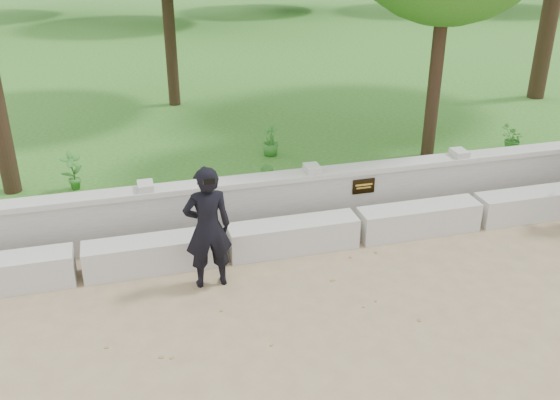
# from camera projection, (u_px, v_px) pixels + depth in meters

# --- Properties ---
(ground) EXTENTS (80.00, 80.00, 0.00)m
(ground) POSITION_uv_depth(u_px,v_px,m) (414.00, 312.00, 7.73)
(ground) COLOR #9A845E
(ground) RESTS_ON ground
(lawn) EXTENTS (40.00, 22.00, 0.25)m
(lawn) POSITION_uv_depth(u_px,v_px,m) (217.00, 60.00, 19.89)
(lawn) COLOR #236118
(lawn) RESTS_ON ground
(concrete_bench) EXTENTS (11.90, 0.45, 0.45)m
(concrete_bench) POSITION_uv_depth(u_px,v_px,m) (358.00, 227.00, 9.29)
(concrete_bench) COLOR beige
(concrete_bench) RESTS_ON ground
(parapet_wall) EXTENTS (12.50, 0.35, 0.90)m
(parapet_wall) POSITION_uv_depth(u_px,v_px,m) (342.00, 194.00, 9.80)
(parapet_wall) COLOR beige
(parapet_wall) RESTS_ON ground
(man_main) EXTENTS (0.62, 0.55, 1.68)m
(man_main) POSITION_uv_depth(u_px,v_px,m) (208.00, 228.00, 7.96)
(man_main) COLOR black
(man_main) RESTS_ON ground
(shrub_a) EXTENTS (0.43, 0.38, 0.67)m
(shrub_a) POSITION_uv_depth(u_px,v_px,m) (73.00, 171.00, 10.34)
(shrub_a) COLOR #347728
(shrub_a) RESTS_ON lawn
(shrub_b) EXTENTS (0.34, 0.36, 0.52)m
(shrub_b) POSITION_uv_depth(u_px,v_px,m) (267.00, 181.00, 10.14)
(shrub_b) COLOR #347728
(shrub_b) RESTS_ON lawn
(shrub_c) EXTENTS (0.59, 0.56, 0.51)m
(shrub_c) POSITION_uv_depth(u_px,v_px,m) (513.00, 139.00, 11.98)
(shrub_c) COLOR #347728
(shrub_c) RESTS_ON lawn
(shrub_d) EXTENTS (0.37, 0.40, 0.60)m
(shrub_d) POSITION_uv_depth(u_px,v_px,m) (270.00, 140.00, 11.80)
(shrub_d) COLOR #347728
(shrub_d) RESTS_ON lawn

